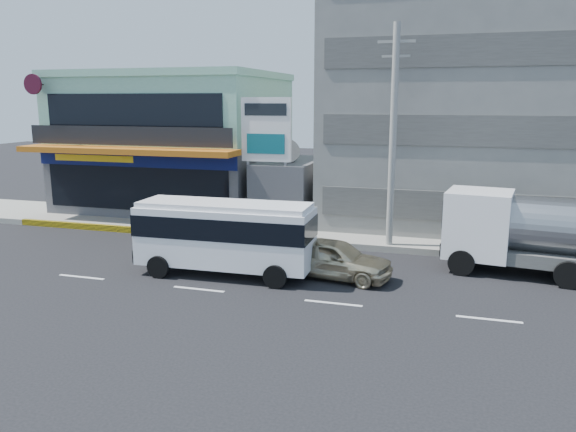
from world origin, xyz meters
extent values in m
plane|color=black|center=(0.00, 0.00, 0.00)|extent=(120.00, 120.00, 0.00)
cube|color=gray|center=(5.00, 9.50, 0.15)|extent=(70.00, 5.00, 0.30)
cube|color=#434348|center=(-8.00, 14.00, 2.00)|extent=(12.00, 10.00, 4.00)
cube|color=#96D5B6|center=(-8.00, 14.00, 6.00)|extent=(12.00, 10.00, 4.00)
cube|color=#BA6215|center=(-8.00, 8.20, 4.15)|extent=(12.40, 1.80, 0.30)
cube|color=#0B124D|center=(-8.00, 8.95, 3.60)|extent=(12.00, 0.12, 0.80)
cube|color=black|center=(-8.00, 8.98, 2.10)|extent=(11.00, 0.06, 2.60)
cube|color=gray|center=(10.00, 15.00, 7.00)|extent=(16.00, 12.00, 14.00)
cube|color=#434348|center=(0.00, 12.00, 1.75)|extent=(3.00, 6.00, 3.50)
cylinder|color=slate|center=(0.00, 11.00, 3.58)|extent=(1.50, 1.50, 0.15)
cylinder|color=gray|center=(-1.50, 9.20, 3.25)|extent=(0.16, 0.16, 6.50)
cylinder|color=gray|center=(0.50, 9.20, 3.25)|extent=(0.16, 0.16, 6.50)
cube|color=white|center=(-0.50, 9.20, 5.30)|extent=(2.60, 0.18, 3.20)
cylinder|color=#999993|center=(6.00, 7.40, 5.00)|extent=(0.30, 0.30, 10.00)
cube|color=#999993|center=(6.00, 7.40, 9.20)|extent=(1.60, 0.12, 0.12)
cube|color=#999993|center=(6.00, 7.40, 8.60)|extent=(1.20, 0.10, 0.10)
cube|color=white|center=(0.25, 1.95, 1.57)|extent=(6.92, 2.33, 2.26)
cube|color=black|center=(0.25, 1.95, 2.01)|extent=(6.97, 2.38, 0.83)
cube|color=white|center=(0.25, 1.95, 2.79)|extent=(6.72, 2.13, 0.20)
cylinder|color=black|center=(-2.07, 0.81, 0.44)|extent=(0.89, 0.30, 0.88)
cylinder|color=black|center=(-2.13, 2.97, 0.44)|extent=(0.89, 0.30, 0.88)
cylinder|color=black|center=(2.63, 0.93, 0.44)|extent=(0.89, 0.30, 0.88)
cylinder|color=black|center=(2.58, 3.08, 0.44)|extent=(0.89, 0.30, 0.88)
imported|color=beige|center=(4.41, 2.77, 0.77)|extent=(4.76, 2.54, 1.54)
cube|color=white|center=(9.72, 5.61, 1.89)|extent=(2.77, 2.77, 2.65)
cube|color=#595956|center=(12.55, 5.21, 0.82)|extent=(8.40, 3.37, 0.51)
cylinder|color=black|center=(9.15, 4.50, 0.51)|extent=(1.05, 0.45, 1.02)
cylinder|color=black|center=(9.48, 6.83, 0.51)|extent=(1.05, 0.45, 1.02)
cylinder|color=black|center=(12.89, 3.97, 0.51)|extent=(1.05, 0.45, 1.02)
cylinder|color=black|center=(13.22, 6.30, 0.51)|extent=(1.05, 0.45, 1.02)
imported|color=#52160B|center=(-4.00, 5.59, 0.46)|extent=(1.84, 1.04, 0.91)
imported|color=#66594C|center=(-4.00, 5.59, 1.39)|extent=(0.55, 0.69, 1.67)
camera|label=1|loc=(8.70, -17.71, 6.77)|focal=35.00mm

